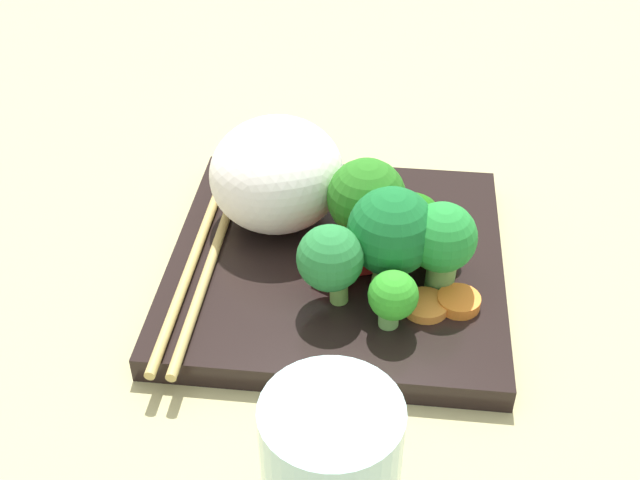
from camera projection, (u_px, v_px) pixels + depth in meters
ground_plane at (336, 284)px, 58.89cm from camera, size 110.00×110.00×2.00cm
square_plate at (337, 264)px, 57.71cm from camera, size 23.37×23.37×1.81cm
rice_mound at (277, 174)px, 57.91cm from camera, size 12.15×11.99×8.03cm
broccoli_floret_0 at (392, 233)px, 52.18cm from camera, size 5.88×5.88×7.40cm
broccoli_floret_1 at (367, 199)px, 55.17cm from camera, size 5.46×5.46×7.19cm
broccoli_floret_2 at (411, 225)px, 53.89cm from camera, size 4.30×4.30×5.88cm
broccoli_floret_3 at (393, 297)px, 49.92cm from camera, size 3.18×3.18×4.26cm
broccoli_floret_4 at (335, 259)px, 50.92cm from camera, size 4.33×4.33×5.96cm
broccoli_floret_5 at (442, 241)px, 52.00cm from camera, size 4.62×4.62×6.56cm
carrot_slice_0 at (425, 305)px, 52.49cm from camera, size 4.18×4.18×0.63cm
carrot_slice_1 at (459, 301)px, 52.68cm from camera, size 3.69×3.69×0.78cm
carrot_slice_2 at (403, 243)px, 57.52cm from camera, size 2.66×2.66×0.76cm
pepper_chunk_0 at (354, 250)px, 55.80cm from camera, size 4.02×4.00×2.15cm
pepper_chunk_2 at (340, 271)px, 54.56cm from camera, size 2.89×2.90×1.52cm
chicken_piece_3 at (439, 249)px, 55.64cm from camera, size 3.68×4.13×2.38cm
chopstick_pair at (205, 252)px, 56.78cm from camera, size 23.62×2.10×0.68cm
drinking_glass at (331, 467)px, 40.14cm from camera, size 7.04×7.04×8.57cm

